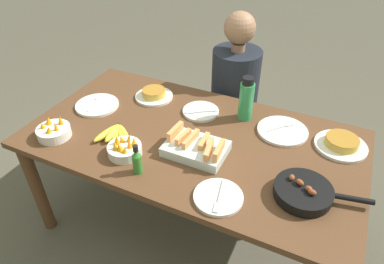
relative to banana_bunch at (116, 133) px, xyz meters
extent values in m
plane|color=#565142|center=(0.36, 0.17, -0.72)|extent=(14.00, 14.00, 0.00)
cube|color=brown|center=(0.36, 0.17, -0.04)|extent=(1.75, 0.94, 0.03)
cylinder|color=brown|center=(-0.45, -0.24, -0.39)|extent=(0.07, 0.07, 0.67)
cylinder|color=brown|center=(-0.45, 0.58, -0.39)|extent=(0.07, 0.07, 0.67)
cylinder|color=brown|center=(1.18, 0.58, -0.39)|extent=(0.07, 0.07, 0.67)
ellipsoid|color=yellow|center=(-0.04, -0.02, 0.00)|extent=(0.07, 0.19, 0.04)
ellipsoid|color=yellow|center=(-0.01, -0.01, 0.00)|extent=(0.07, 0.17, 0.04)
ellipsoid|color=yellow|center=(0.00, 0.00, 0.00)|extent=(0.10, 0.16, 0.03)
ellipsoid|color=yellow|center=(0.03, 0.00, 0.00)|extent=(0.16, 0.17, 0.03)
ellipsoid|color=yellow|center=(0.03, 0.02, 0.00)|extent=(0.15, 0.13, 0.04)
cylinder|color=#4C3819|center=(-0.03, 0.07, 0.00)|extent=(0.02, 0.02, 0.04)
cube|color=silver|center=(0.44, 0.06, 0.01)|extent=(0.30, 0.21, 0.05)
cube|color=#F29E56|center=(0.31, 0.08, 0.05)|extent=(0.03, 0.13, 0.05)
cube|color=#F29E56|center=(0.36, 0.07, 0.05)|extent=(0.04, 0.12, 0.04)
cube|color=#F29E56|center=(0.40, 0.07, 0.05)|extent=(0.03, 0.14, 0.04)
cube|color=#F29E56|center=(0.47, 0.08, 0.04)|extent=(0.03, 0.12, 0.04)
cube|color=#F29E56|center=(0.52, 0.03, 0.05)|extent=(0.05, 0.14, 0.05)
cube|color=#F29E56|center=(0.56, 0.04, 0.05)|extent=(0.03, 0.13, 0.05)
cylinder|color=black|center=(0.97, -0.01, -0.01)|extent=(0.24, 0.24, 0.01)
cylinder|color=black|center=(0.97, -0.01, 0.01)|extent=(0.25, 0.25, 0.04)
cylinder|color=black|center=(1.17, 0.03, 0.02)|extent=(0.16, 0.05, 0.02)
ellipsoid|color=brown|center=(0.95, 0.00, 0.05)|extent=(0.05, 0.04, 0.03)
ellipsoid|color=brown|center=(1.00, -0.03, 0.05)|extent=(0.04, 0.03, 0.03)
ellipsoid|color=brown|center=(0.91, 0.02, 0.04)|extent=(0.04, 0.04, 0.03)
ellipsoid|color=brown|center=(0.99, -0.01, 0.04)|extent=(0.04, 0.04, 0.03)
cylinder|color=silver|center=(-0.02, 0.43, -0.01)|extent=(0.23, 0.23, 0.02)
cylinder|color=gold|center=(-0.02, 0.43, 0.02)|extent=(0.14, 0.14, 0.04)
cylinder|color=#AB7427|center=(-0.02, 0.43, 0.04)|extent=(0.14, 0.14, 0.00)
cylinder|color=silver|center=(1.08, 0.42, -0.01)|extent=(0.26, 0.26, 0.02)
cylinder|color=gold|center=(1.08, 0.42, 0.02)|extent=(0.16, 0.16, 0.04)
cylinder|color=#AB7427|center=(1.08, 0.42, 0.04)|extent=(0.16, 0.16, 0.00)
cylinder|color=silver|center=(0.31, 0.40, -0.01)|extent=(0.21, 0.21, 0.02)
cylinder|color=silver|center=(0.34, 0.40, 0.00)|extent=(0.12, 0.08, 0.01)
cube|color=silver|center=(0.26, 0.35, 0.00)|extent=(0.06, 0.05, 0.00)
cylinder|color=silver|center=(-0.27, 0.19, -0.01)|extent=(0.25, 0.25, 0.02)
cylinder|color=silver|center=(-0.29, 0.17, 0.00)|extent=(0.04, 0.13, 0.01)
cube|color=silver|center=(-0.31, 0.25, 0.00)|extent=(0.03, 0.05, 0.00)
cylinder|color=silver|center=(0.78, 0.41, -0.01)|extent=(0.27, 0.27, 0.02)
cylinder|color=silver|center=(0.76, 0.41, 0.00)|extent=(0.08, 0.09, 0.01)
cube|color=silver|center=(0.81, 0.47, 0.00)|extent=(0.05, 0.05, 0.00)
cylinder|color=silver|center=(0.65, -0.17, -0.01)|extent=(0.21, 0.21, 0.02)
cylinder|color=silver|center=(0.65, -0.15, 0.00)|extent=(0.03, 0.13, 0.01)
cube|color=silver|center=(0.67, -0.24, 0.00)|extent=(0.03, 0.06, 0.00)
cylinder|color=silver|center=(0.13, -0.10, 0.01)|extent=(0.17, 0.17, 0.05)
cone|color=orange|center=(0.16, -0.10, 0.05)|extent=(0.03, 0.03, 0.05)
cone|color=orange|center=(0.17, -0.07, 0.05)|extent=(0.06, 0.06, 0.05)
cone|color=orange|center=(0.13, -0.06, 0.05)|extent=(0.04, 0.03, 0.06)
cone|color=orange|center=(0.10, -0.08, 0.05)|extent=(0.05, 0.05, 0.05)
cone|color=orange|center=(0.09, -0.10, 0.05)|extent=(0.03, 0.03, 0.05)
cone|color=orange|center=(0.10, -0.13, 0.05)|extent=(0.05, 0.05, 0.05)
cone|color=orange|center=(0.13, -0.13, 0.05)|extent=(0.05, 0.04, 0.05)
cone|color=orange|center=(0.16, -0.14, 0.04)|extent=(0.05, 0.05, 0.04)
cylinder|color=silver|center=(-0.29, -0.14, 0.01)|extent=(0.17, 0.17, 0.05)
cone|color=orange|center=(-0.26, -0.14, 0.06)|extent=(0.03, 0.03, 0.05)
cone|color=orange|center=(-0.28, -0.09, 0.06)|extent=(0.04, 0.04, 0.06)
cone|color=orange|center=(-0.34, -0.12, 0.05)|extent=(0.06, 0.06, 0.05)
cone|color=orange|center=(-0.34, -0.16, 0.05)|extent=(0.04, 0.05, 0.05)
cone|color=orange|center=(-0.28, -0.18, 0.05)|extent=(0.05, 0.05, 0.05)
cylinder|color=#2D9351|center=(0.56, 0.46, 0.09)|extent=(0.08, 0.08, 0.22)
cylinder|color=black|center=(0.56, 0.46, 0.22)|extent=(0.06, 0.06, 0.04)
cylinder|color=#337F2D|center=(0.25, -0.18, 0.03)|extent=(0.04, 0.04, 0.10)
cone|color=#337F2D|center=(0.25, -0.18, 0.09)|extent=(0.04, 0.04, 0.03)
cylinder|color=black|center=(0.25, -0.18, 0.12)|extent=(0.02, 0.02, 0.03)
cube|color=black|center=(0.36, 0.85, -0.51)|extent=(0.35, 0.35, 0.42)
cylinder|color=#1E232D|center=(0.36, 0.85, -0.05)|extent=(0.32, 0.32, 0.49)
cylinder|color=#9E7051|center=(0.36, 0.85, 0.22)|extent=(0.09, 0.09, 0.05)
sphere|color=#9E7051|center=(0.36, 0.85, 0.35)|extent=(0.20, 0.20, 0.20)
camera|label=1|loc=(0.98, -1.12, 1.08)|focal=32.00mm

